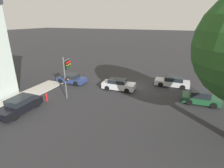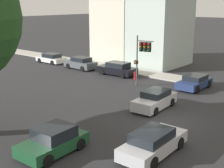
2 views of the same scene
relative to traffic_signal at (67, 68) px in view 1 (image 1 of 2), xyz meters
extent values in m
plane|color=#28282B|center=(-6.37, -6.45, -3.50)|extent=(300.00, 300.00, 0.00)
cylinder|color=#515456|center=(-0.08, 0.58, -1.03)|extent=(0.14, 0.14, 4.94)
cylinder|color=#515456|center=(0.09, -0.21, 0.94)|extent=(0.45, 1.61, 0.10)
cube|color=black|center=(0.00, 0.18, 0.39)|extent=(0.36, 0.36, 0.90)
sphere|color=red|center=(-0.18, 0.14, 0.69)|extent=(0.20, 0.20, 0.20)
sphere|color=#99660F|center=(-0.18, 0.14, 0.39)|extent=(0.20, 0.20, 0.20)
sphere|color=#0F511E|center=(-0.18, 0.14, 0.09)|extent=(0.20, 0.20, 0.20)
cube|color=black|center=(0.09, -0.21, 0.39)|extent=(0.36, 0.36, 0.90)
sphere|color=red|center=(-0.09, -0.26, 0.69)|extent=(0.20, 0.20, 0.20)
sphere|color=#99660F|center=(-0.09, -0.26, 0.39)|extent=(0.20, 0.20, 0.20)
sphere|color=#0F511E|center=(-0.09, -0.26, 0.09)|extent=(0.20, 0.20, 0.20)
cube|color=black|center=(0.18, -0.61, 0.39)|extent=(0.36, 0.36, 0.90)
sphere|color=red|center=(0.00, -0.65, 0.69)|extent=(0.20, 0.20, 0.20)
sphere|color=#99660F|center=(0.00, -0.65, 0.39)|extent=(0.20, 0.20, 0.20)
sphere|color=#0F511E|center=(0.00, -0.65, 0.09)|extent=(0.20, 0.20, 0.20)
cube|color=black|center=(-0.26, 0.54, -1.12)|extent=(0.29, 0.39, 0.35)
sphere|color=orange|center=(-0.40, 0.51, -1.12)|extent=(0.18, 0.18, 0.18)
cube|color=#194728|center=(-14.54, -4.15, -3.00)|extent=(3.91, 2.10, 0.64)
cube|color=black|center=(-14.39, -4.15, -2.35)|extent=(2.06, 1.79, 0.65)
cylinder|color=black|center=(-15.68, -5.12, -3.17)|extent=(0.68, 0.25, 0.67)
cylinder|color=black|center=(-15.77, -3.30, -3.17)|extent=(0.68, 0.25, 0.67)
cylinder|color=black|center=(-13.31, -5.01, -3.17)|extent=(0.68, 0.25, 0.67)
cylinder|color=black|center=(-13.40, -3.19, -3.17)|extent=(0.68, 0.25, 0.67)
cube|color=#B7B7BC|center=(-11.14, -8.42, -2.97)|extent=(4.62, 1.89, 0.68)
cube|color=black|center=(-11.32, -8.42, -2.37)|extent=(2.42, 1.63, 0.53)
cylinder|color=black|center=(-9.73, -7.54, -3.16)|extent=(0.69, 0.23, 0.69)
cylinder|color=black|center=(-9.70, -9.23, -3.16)|extent=(0.69, 0.23, 0.69)
cylinder|color=black|center=(-12.57, -7.61, -3.16)|extent=(0.69, 0.23, 0.69)
cylinder|color=black|center=(-12.54, -9.29, -3.16)|extent=(0.69, 0.23, 0.69)
cube|color=navy|center=(2.56, -4.24, -2.98)|extent=(4.17, 1.92, 0.65)
cube|color=black|center=(2.73, -4.24, -2.43)|extent=(2.17, 1.68, 0.45)
cylinder|color=black|center=(1.27, -5.13, -3.15)|extent=(0.71, 0.22, 0.71)
cylinder|color=black|center=(1.28, -3.34, -3.15)|extent=(0.71, 0.22, 0.71)
cylinder|color=black|center=(3.84, -5.14, -3.15)|extent=(0.71, 0.22, 0.71)
cylinder|color=black|center=(3.85, -3.35, -3.15)|extent=(0.71, 0.22, 0.71)
cube|color=#B7B7BC|center=(-4.73, -4.44, -2.94)|extent=(4.38, 1.95, 0.77)
cube|color=black|center=(-4.56, -4.43, -2.31)|extent=(2.31, 1.63, 0.48)
cylinder|color=black|center=(-6.01, -5.31, -3.18)|extent=(0.65, 0.25, 0.64)
cylinder|color=black|center=(-6.10, -3.71, -3.18)|extent=(0.65, 0.25, 0.64)
cylinder|color=black|center=(-3.36, -5.17, -3.18)|extent=(0.65, 0.25, 0.64)
cylinder|color=black|center=(-3.45, -3.56, -3.18)|extent=(0.65, 0.25, 0.64)
cube|color=black|center=(2.33, 5.03, -2.95)|extent=(2.02, 4.61, 0.73)
cube|color=black|center=(2.33, 4.85, -2.30)|extent=(1.73, 2.42, 0.55)
cylinder|color=black|center=(1.40, 6.42, -3.16)|extent=(0.24, 0.69, 0.68)
cylinder|color=black|center=(3.17, 6.47, -3.16)|extent=(0.24, 0.69, 0.68)
cylinder|color=black|center=(1.48, 3.60, -3.16)|extent=(0.24, 0.69, 0.68)
cylinder|color=black|center=(3.26, 3.65, -3.16)|extent=(0.24, 0.69, 0.68)
cylinder|color=red|center=(1.63, 2.02, -3.13)|extent=(0.20, 0.20, 0.75)
sphere|color=red|center=(1.63, 2.02, -2.69)|extent=(0.22, 0.22, 0.22)
camera|label=1|loc=(-12.31, 15.86, 5.24)|focal=28.00mm
camera|label=2|loc=(-24.39, -16.56, 4.46)|focal=50.00mm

